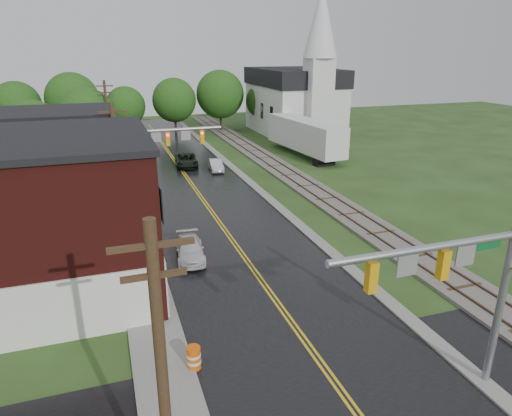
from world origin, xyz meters
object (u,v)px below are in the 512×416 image
brick_building (7,221)px  tree_left_c (34,132)px  traffic_signal_far (159,146)px  semi_trailer (305,135)px  utility_pole_b (118,168)px  sedan_silver (216,165)px  suv_dark (186,161)px  utility_pole_a (163,389)px  tree_left_e (88,118)px  utility_pole_c (108,120)px  construction_barrel (194,358)px  church (297,94)px  pickup_white (190,249)px  traffic_signal_near (459,275)px

brick_building → tree_left_c: (-1.36, 24.90, 0.36)m
traffic_signal_far → semi_trailer: 23.08m
utility_pole_b → sedan_silver: 18.33m
suv_dark → sedan_silver: size_ratio=1.34×
utility_pole_a → tree_left_c: bearing=100.0°
tree_left_e → utility_pole_b: bearing=-85.1°
utility_pole_c → construction_barrel: utility_pole_c is taller
suv_dark → construction_barrel: (-5.80, -33.05, -0.18)m
church → utility_pole_a: size_ratio=2.22×
tree_left_c → suv_dark: (14.65, -0.48, -3.83)m
utility_pole_c → suv_dark: size_ratio=1.85×
church → semi_trailer: size_ratio=1.43×
semi_trailer → sedan_silver: bearing=-163.2°
traffic_signal_far → utility_pole_a: bearing=-97.0°
church → tree_left_e: church is taller
utility_pole_b → church: bearing=49.8°
utility_pole_b → suv_dark: bearing=66.4°
semi_trailer → brick_building: bearing=-137.7°
tree_left_c → semi_trailer: 29.18m
utility_pole_a → pickup_white: bearing=77.8°
pickup_white → brick_building: bearing=-164.4°
traffic_signal_near → brick_building: bearing=140.8°
utility_pole_c → brick_building: bearing=-101.1°
utility_pole_a → tree_left_e: size_ratio=1.10×
sedan_silver → pickup_white: size_ratio=0.90×
pickup_white → semi_trailer: semi_trailer is taller
tree_left_c → semi_trailer: bearing=0.7°
construction_barrel → pickup_white: bearing=80.0°
brick_building → traffic_signal_near: brick_building is taller
semi_trailer → construction_barrel: bearing=-120.9°
brick_building → construction_barrel: brick_building is taller
traffic_signal_far → tree_left_c: 16.56m
suv_dark → semi_trailer: size_ratio=0.35×
sedan_silver → construction_barrel: size_ratio=3.63×
utility_pole_a → semi_trailer: (22.06, 40.25, -2.23)m
traffic_signal_near → pickup_white: 16.63m
sedan_silver → suv_dark: bearing=138.3°
church → semi_trailer: bearing=-109.4°
utility_pole_c → suv_dark: utility_pole_c is taller
church → traffic_signal_far: size_ratio=2.72×
brick_building → semi_trailer: (27.74, 25.25, -1.66)m
traffic_signal_near → traffic_signal_far: bearing=105.5°
pickup_white → suv_dark: bearing=86.0°
brick_building → tree_left_e: brick_building is taller
traffic_signal_near → semi_trailer: 40.10m
tree_left_c → construction_barrel: (8.85, -33.53, -4.01)m
utility_pole_c → pickup_white: utility_pole_c is taller
brick_building → church: size_ratio=0.71×
tree_left_c → construction_barrel: tree_left_c is taller
traffic_signal_far → tree_left_e: (-5.38, 18.90, -0.16)m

